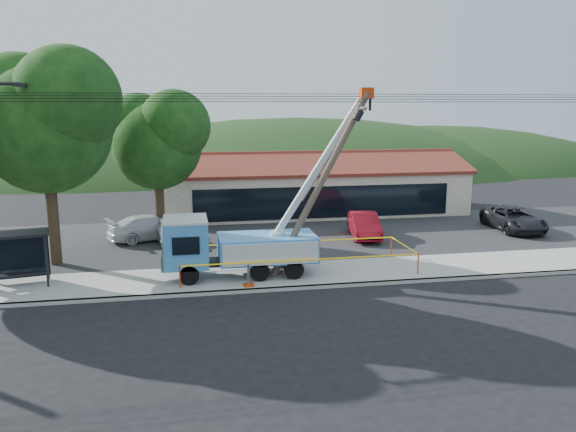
# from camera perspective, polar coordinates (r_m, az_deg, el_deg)

# --- Properties ---
(ground) EXTENTS (120.00, 120.00, 0.00)m
(ground) POSITION_cam_1_polar(r_m,az_deg,el_deg) (23.24, 3.79, -8.98)
(ground) COLOR black
(ground) RESTS_ON ground
(curb) EXTENTS (60.00, 0.25, 0.15)m
(curb) POSITION_cam_1_polar(r_m,az_deg,el_deg) (25.14, 2.61, -7.21)
(curb) COLOR #A6A59B
(curb) RESTS_ON ground
(sidewalk) EXTENTS (60.00, 4.00, 0.15)m
(sidewalk) POSITION_cam_1_polar(r_m,az_deg,el_deg) (26.91, 1.69, -5.96)
(sidewalk) COLOR #A6A59B
(sidewalk) RESTS_ON ground
(parking_lot) EXTENTS (60.00, 12.00, 0.10)m
(parking_lot) POSITION_cam_1_polar(r_m,az_deg,el_deg) (34.50, -1.12, -2.15)
(parking_lot) COLOR #28282B
(parking_lot) RESTS_ON ground
(strip_mall) EXTENTS (22.50, 8.53, 4.67)m
(strip_mall) POSITION_cam_1_polar(r_m,az_deg,el_deg) (42.62, 2.42, 2.91)
(strip_mall) COLOR #B8A991
(strip_mall) RESTS_ON ground
(tree_west_near) EXTENTS (7.56, 6.72, 10.80)m
(tree_west_near) POSITION_cam_1_polar(r_m,az_deg,el_deg) (29.85, -23.49, 9.36)
(tree_west_near) COLOR #332316
(tree_west_near) RESTS_ON ground
(tree_lot) EXTENTS (6.30, 5.60, 8.94)m
(tree_lot) POSITION_cam_1_polar(r_m,az_deg,el_deg) (34.21, -13.20, 7.89)
(tree_lot) COLOR #332316
(tree_lot) RESTS_ON ground
(hill_west) EXTENTS (78.40, 56.00, 28.00)m
(hill_west) POSITION_cam_1_polar(r_m,az_deg,el_deg) (77.14, -17.63, 4.69)
(hill_west) COLOR #1B3B15
(hill_west) RESTS_ON ground
(hill_center) EXTENTS (89.60, 64.00, 32.00)m
(hill_center) POSITION_cam_1_polar(r_m,az_deg,el_deg) (78.09, 0.96, 5.29)
(hill_center) COLOR #1B3B15
(hill_center) RESTS_ON ground
(hill_east) EXTENTS (72.80, 52.00, 26.00)m
(hill_east) POSITION_cam_1_polar(r_m,az_deg,el_deg) (84.36, 14.45, 5.38)
(hill_east) COLOR #1B3B15
(hill_east) RESTS_ON ground
(utility_truck) EXTENTS (9.78, 3.81, 8.65)m
(utility_truck) POSITION_cam_1_polar(r_m,az_deg,el_deg) (26.23, -5.32, -2.83)
(utility_truck) COLOR black
(utility_truck) RESTS_ON ground
(leaning_pole) EXTENTS (4.68, 1.75, 8.55)m
(leaning_pole) POSITION_cam_1_polar(r_m,az_deg,el_deg) (25.99, 3.70, 4.06)
(leaning_pole) COLOR brown
(leaning_pole) RESTS_ON ground
(bus_shelter) EXTENTS (2.75, 1.99, 2.41)m
(bus_shelter) POSITION_cam_1_polar(r_m,az_deg,el_deg) (27.40, -25.61, -2.78)
(bus_shelter) COLOR black
(bus_shelter) RESTS_ON ground
(caution_tape) EXTENTS (11.11, 3.56, 1.03)m
(caution_tape) POSITION_cam_1_polar(r_m,az_deg,el_deg) (27.17, 0.82, -3.94)
(caution_tape) COLOR red
(caution_tape) RESTS_ON ground
(car_silver) EXTENTS (2.59, 4.55, 1.46)m
(car_silver) POSITION_cam_1_polar(r_m,az_deg,el_deg) (33.68, -11.73, -2.80)
(car_silver) COLOR #ABADB3
(car_silver) RESTS_ON ground
(car_red) EXTENTS (2.30, 4.72, 1.49)m
(car_red) POSITION_cam_1_polar(r_m,az_deg,el_deg) (34.61, 7.70, -2.29)
(car_red) COLOR maroon
(car_red) RESTS_ON ground
(car_white) EXTENTS (5.49, 3.83, 1.48)m
(car_white) POSITION_cam_1_polar(r_m,az_deg,el_deg) (34.73, -13.68, -2.46)
(car_white) COLOR silver
(car_white) RESTS_ON ground
(car_dark) EXTENTS (2.85, 5.51, 1.48)m
(car_dark) POSITION_cam_1_polar(r_m,az_deg,el_deg) (39.00, 21.85, -1.48)
(car_dark) COLOR black
(car_dark) RESTS_ON ground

